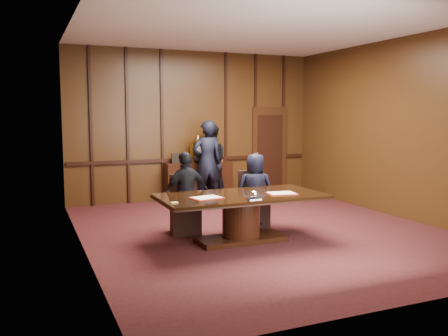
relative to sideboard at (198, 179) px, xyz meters
name	(u,v)px	position (x,y,z in m)	size (l,w,h in m)	color
room	(262,132)	(0.07, -3.12, 1.24)	(7.00, 7.04, 3.50)	black
sideboard	(198,179)	(0.00, 0.00, 0.00)	(1.60, 0.45, 1.54)	black
conference_table	(241,210)	(-0.63, -3.76, 0.02)	(2.62, 1.32, 0.76)	black
folder_left	(206,198)	(-1.26, -3.87, 0.28)	(0.52, 0.41, 0.02)	maroon
folder_right	(281,193)	(-0.02, -3.95, 0.28)	(0.51, 0.40, 0.02)	maroon
inkstand	(254,196)	(-0.63, -4.21, 0.33)	(0.20, 0.14, 0.12)	white
notepad	(174,203)	(-1.83, -4.05, 0.28)	(0.10, 0.07, 0.01)	#D5C268
chair_left	(185,216)	(-1.28, -2.88, -0.19)	(0.55, 0.55, 0.99)	black
chair_right	(253,210)	(0.02, -2.88, -0.19)	(0.56, 0.56, 0.99)	black
signatory_left	(186,193)	(-1.28, -2.96, 0.21)	(0.82, 0.34, 1.40)	black
signatory_right	(255,190)	(0.02, -2.96, 0.18)	(0.65, 0.43, 1.34)	black
witness_left	(207,162)	(0.03, -0.53, 0.46)	(0.69, 0.45, 1.89)	black
witness_right	(210,163)	(0.23, -0.16, 0.41)	(0.87, 0.68, 1.79)	black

